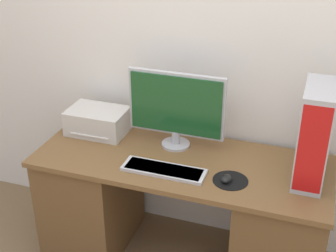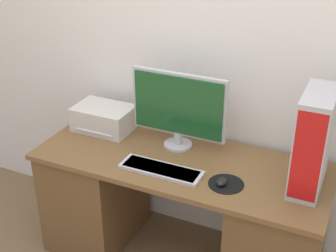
{
  "view_description": "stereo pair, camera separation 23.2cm",
  "coord_description": "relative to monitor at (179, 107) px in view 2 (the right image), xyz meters",
  "views": [
    {
      "loc": [
        0.66,
        -1.84,
        2.1
      ],
      "look_at": [
        -0.08,
        0.33,
        0.92
      ],
      "focal_mm": 50.0,
      "sensor_mm": 36.0,
      "label": 1
    },
    {
      "loc": [
        0.88,
        -1.76,
        2.1
      ],
      "look_at": [
        -0.08,
        0.33,
        0.92
      ],
      "focal_mm": 50.0,
      "sensor_mm": 36.0,
      "label": 2
    }
  ],
  "objects": [
    {
      "name": "mousepad",
      "position": [
        0.39,
        -0.27,
        -0.25
      ],
      "size": [
        0.19,
        0.19,
        0.0
      ],
      "color": "black",
      "rests_on": "desk"
    },
    {
      "name": "monitor",
      "position": [
        0.0,
        0.0,
        0.0
      ],
      "size": [
        0.57,
        0.17,
        0.46
      ],
      "color": "#B7B7BC",
      "rests_on": "desk"
    },
    {
      "name": "printer",
      "position": [
        -0.51,
        0.0,
        -0.17
      ],
      "size": [
        0.36,
        0.25,
        0.15
      ],
      "color": "beige",
      "rests_on": "desk"
    },
    {
      "name": "desk",
      "position": [
        0.08,
        -0.14,
        -0.6
      ],
      "size": [
        1.67,
        0.65,
        0.73
      ],
      "color": "brown",
      "rests_on": "ground_plane"
    },
    {
      "name": "keyboard",
      "position": [
        0.03,
        -0.3,
        -0.24
      ],
      "size": [
        0.46,
        0.14,
        0.02
      ],
      "color": "silver",
      "rests_on": "desk"
    },
    {
      "name": "wall_back",
      "position": [
        0.08,
        0.24,
        0.37
      ],
      "size": [
        6.4,
        0.05,
        2.7
      ],
      "color": "white",
      "rests_on": "ground_plane"
    },
    {
      "name": "mouse",
      "position": [
        0.37,
        -0.29,
        -0.23
      ],
      "size": [
        0.05,
        0.07,
        0.03
      ],
      "color": "black",
      "rests_on": "mousepad"
    },
    {
      "name": "computer_tower",
      "position": [
        0.77,
        -0.11,
        0.01
      ],
      "size": [
        0.15,
        0.35,
        0.52
      ],
      "color": "#B2B2B7",
      "rests_on": "desk"
    }
  ]
}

